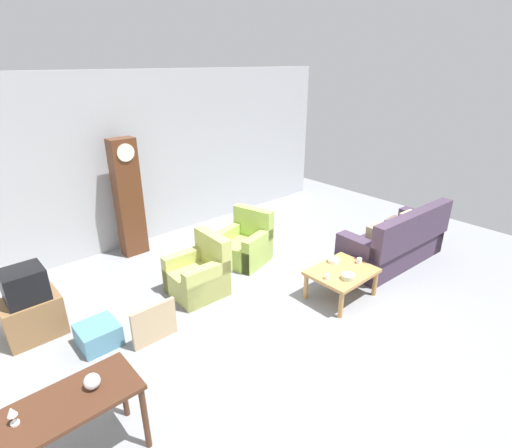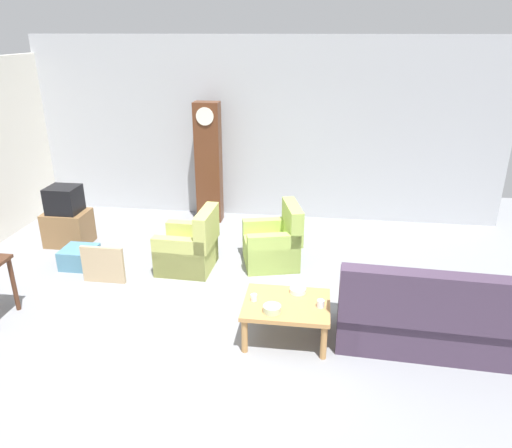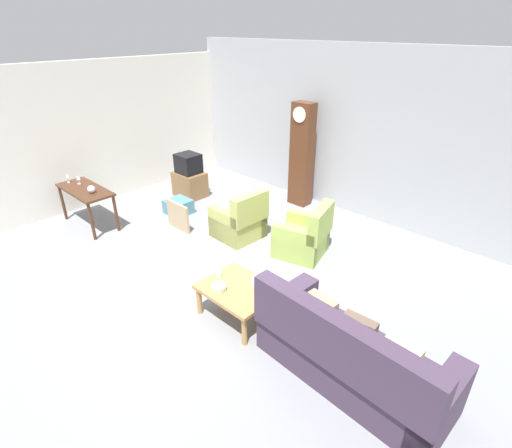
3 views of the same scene
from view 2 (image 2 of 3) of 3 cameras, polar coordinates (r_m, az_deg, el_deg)
name	(u,v)px [view 2 (image 2 of 3)]	position (r m, az deg, el deg)	size (l,w,h in m)	color
ground_plane	(228,316)	(6.02, -3.36, -10.83)	(10.40, 10.40, 0.00)	gray
garage_door_wall	(264,130)	(8.78, 0.97, 11.09)	(8.40, 0.16, 3.20)	#ADAFB5
couch_floral	(436,319)	(5.67, 20.52, -10.45)	(2.14, 0.98, 1.04)	#423347
armchair_olive_near	(190,249)	(7.06, -7.86, -2.96)	(0.82, 0.79, 0.92)	tan
armchair_olive_far	(274,245)	(7.14, 2.13, -2.47)	(0.96, 0.94, 0.92)	#A2BC55
coffee_table_wood	(287,308)	(5.45, 3.63, -9.86)	(0.96, 0.76, 0.45)	#B27F47
grandfather_clock	(209,163)	(8.62, -5.63, 7.19)	(0.44, 0.30, 2.14)	#562D19
tv_stand_cabinet	(68,228)	(8.38, -21.33, -0.43)	(0.68, 0.52, 0.55)	brown
tv_crt	(64,200)	(8.22, -21.79, 2.71)	(0.48, 0.44, 0.42)	black
framed_picture_leaning	(103,265)	(6.96, -17.66, -4.63)	(0.60, 0.05, 0.53)	tan
storage_box_blue	(80,257)	(7.59, -20.17, -3.70)	(0.47, 0.46, 0.29)	teal
cup_white_porcelain	(254,298)	(5.43, -0.25, -8.70)	(0.07, 0.07, 0.08)	white
cup_blue_rimmed	(321,304)	(5.36, 7.66, -9.33)	(0.08, 0.08, 0.08)	silver
bowl_white_stacked	(298,290)	(5.61, 4.99, -7.81)	(0.19, 0.19, 0.06)	white
bowl_shallow_green	(272,309)	(5.23, 1.91, -10.00)	(0.19, 0.19, 0.07)	#B2C69E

